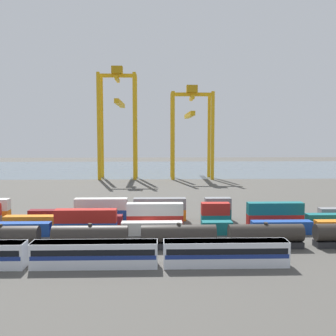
# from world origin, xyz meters

# --- Properties ---
(ground_plane) EXTENTS (420.00, 420.00, 0.00)m
(ground_plane) POSITION_xyz_m (0.00, 40.00, 0.00)
(ground_plane) COLOR #4C4944
(harbour_water) EXTENTS (400.00, 110.00, 0.01)m
(harbour_water) POSITION_xyz_m (0.00, 146.64, 0.00)
(harbour_water) COLOR slate
(harbour_water) RESTS_ON ground_plane
(passenger_train) EXTENTS (58.60, 3.14, 3.90)m
(passenger_train) POSITION_xyz_m (-7.48, -22.40, 2.14)
(passenger_train) COLOR silver
(passenger_train) RESTS_ON ground_plane
(freight_tank_row) EXTENTS (74.75, 3.06, 4.52)m
(freight_tank_row) POSITION_xyz_m (5.71, -13.08, 2.16)
(freight_tank_row) COLOR #232326
(freight_tank_row) RESTS_ON ground_plane
(shipping_container_1) EXTENTS (12.10, 2.44, 2.60)m
(shipping_container_1) POSITION_xyz_m (-25.15, -3.61, 1.30)
(shipping_container_1) COLOR #1C4299
(shipping_container_1) RESTS_ON ground_plane
(shipping_container_2) EXTENTS (12.10, 2.44, 2.60)m
(shipping_container_2) POSITION_xyz_m (-12.11, -3.61, 1.30)
(shipping_container_2) COLOR #1C4299
(shipping_container_2) RESTS_ON ground_plane
(shipping_container_3) EXTENTS (12.10, 2.44, 2.60)m
(shipping_container_3) POSITION_xyz_m (-12.11, -3.61, 3.90)
(shipping_container_3) COLOR #AD211C
(shipping_container_3) RESTS_ON shipping_container_2
(shipping_container_4) EXTENTS (12.10, 2.44, 2.60)m
(shipping_container_4) POSITION_xyz_m (0.92, -3.61, 1.30)
(shipping_container_4) COLOR silver
(shipping_container_4) RESTS_ON ground_plane
(shipping_container_5) EXTENTS (6.04, 2.44, 2.60)m
(shipping_container_5) POSITION_xyz_m (13.96, -3.61, 1.30)
(shipping_container_5) COLOR #146066
(shipping_container_5) RESTS_ON ground_plane
(shipping_container_6) EXTENTS (12.10, 2.44, 2.60)m
(shipping_container_6) POSITION_xyz_m (26.99, -3.61, 1.30)
(shipping_container_6) COLOR #1C4299
(shipping_container_6) RESTS_ON ground_plane
(shipping_container_10) EXTENTS (12.10, 2.44, 2.60)m
(shipping_container_10) POSITION_xyz_m (-24.59, 2.91, 1.30)
(shipping_container_10) COLOR orange
(shipping_container_10) RESTS_ON ground_plane
(shipping_container_11) EXTENTS (12.10, 2.44, 2.60)m
(shipping_container_11) POSITION_xyz_m (-11.53, 2.91, 1.30)
(shipping_container_11) COLOR maroon
(shipping_container_11) RESTS_ON ground_plane
(shipping_container_12) EXTENTS (12.10, 2.44, 2.60)m
(shipping_container_12) POSITION_xyz_m (1.53, 2.91, 1.30)
(shipping_container_12) COLOR #AD211C
(shipping_container_12) RESTS_ON ground_plane
(shipping_container_13) EXTENTS (12.10, 2.44, 2.60)m
(shipping_container_13) POSITION_xyz_m (1.53, 2.91, 3.90)
(shipping_container_13) COLOR silver
(shipping_container_13) RESTS_ON shipping_container_12
(shipping_container_14) EXTENTS (6.04, 2.44, 2.60)m
(shipping_container_14) POSITION_xyz_m (14.59, 2.91, 1.30)
(shipping_container_14) COLOR #146066
(shipping_container_14) RESTS_ON ground_plane
(shipping_container_15) EXTENTS (6.04, 2.44, 2.60)m
(shipping_container_15) POSITION_xyz_m (14.59, 2.91, 3.90)
(shipping_container_15) COLOR #AD211C
(shipping_container_15) RESTS_ON shipping_container_14
(shipping_container_16) EXTENTS (12.10, 2.44, 2.60)m
(shipping_container_16) POSITION_xyz_m (27.65, 2.91, 1.30)
(shipping_container_16) COLOR #AD211C
(shipping_container_16) RESTS_ON ground_plane
(shipping_container_17) EXTENTS (12.10, 2.44, 2.60)m
(shipping_container_17) POSITION_xyz_m (27.65, 2.91, 3.90)
(shipping_container_17) COLOR #146066
(shipping_container_17) RESTS_ON shipping_container_16
(shipping_container_18) EXTENTS (12.10, 2.44, 2.60)m
(shipping_container_18) POSITION_xyz_m (40.71, 2.91, 1.30)
(shipping_container_18) COLOR #146066
(shipping_container_18) RESTS_ON ground_plane
(shipping_container_21) EXTENTS (6.04, 2.44, 2.60)m
(shipping_container_21) POSITION_xyz_m (-24.48, 9.42, 1.30)
(shipping_container_21) COLOR maroon
(shipping_container_21) RESTS_ON ground_plane
(shipping_container_22) EXTENTS (12.10, 2.44, 2.60)m
(shipping_container_22) POSITION_xyz_m (-10.93, 9.42, 1.30)
(shipping_container_22) COLOR #1C4299
(shipping_container_22) RESTS_ON ground_plane
(shipping_container_23) EXTENTS (12.10, 2.44, 2.60)m
(shipping_container_23) POSITION_xyz_m (-10.93, 9.42, 3.90)
(shipping_container_23) COLOR silver
(shipping_container_23) RESTS_ON shipping_container_22
(shipping_container_24) EXTENTS (12.10, 2.44, 2.60)m
(shipping_container_24) POSITION_xyz_m (2.61, 9.42, 1.30)
(shipping_container_24) COLOR orange
(shipping_container_24) RESTS_ON ground_plane
(shipping_container_25) EXTENTS (12.10, 2.44, 2.60)m
(shipping_container_25) POSITION_xyz_m (2.61, 9.42, 3.90)
(shipping_container_25) COLOR slate
(shipping_container_25) RESTS_ON shipping_container_24
(shipping_container_26) EXTENTS (6.04, 2.44, 2.60)m
(shipping_container_26) POSITION_xyz_m (16.16, 9.42, 1.30)
(shipping_container_26) COLOR #146066
(shipping_container_26) RESTS_ON ground_plane
(shipping_container_27) EXTENTS (6.04, 2.44, 2.60)m
(shipping_container_27) POSITION_xyz_m (16.16, 9.42, 3.90)
(shipping_container_27) COLOR slate
(shipping_container_27) RESTS_ON shipping_container_26
(shipping_container_28) EXTENTS (6.04, 2.44, 2.60)m
(shipping_container_28) POSITION_xyz_m (29.70, 9.42, 1.30)
(shipping_container_28) COLOR maroon
(shipping_container_28) RESTS_ON ground_plane
(shipping_container_29) EXTENTS (6.04, 2.44, 2.60)m
(shipping_container_29) POSITION_xyz_m (43.25, 9.42, 1.30)
(shipping_container_29) COLOR slate
(shipping_container_29) RESTS_ON ground_plane
(gantry_crane_west) EXTENTS (17.07, 34.34, 49.57)m
(gantry_crane_west) POSITION_xyz_m (-15.29, 97.77, 29.47)
(gantry_crane_west) COLOR gold
(gantry_crane_west) RESTS_ON ground_plane
(gantry_crane_central) EXTENTS (18.86, 38.86, 41.46)m
(gantry_crane_central) POSITION_xyz_m (17.75, 98.67, 25.35)
(gantry_crane_central) COLOR gold
(gantry_crane_central) RESTS_ON ground_plane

